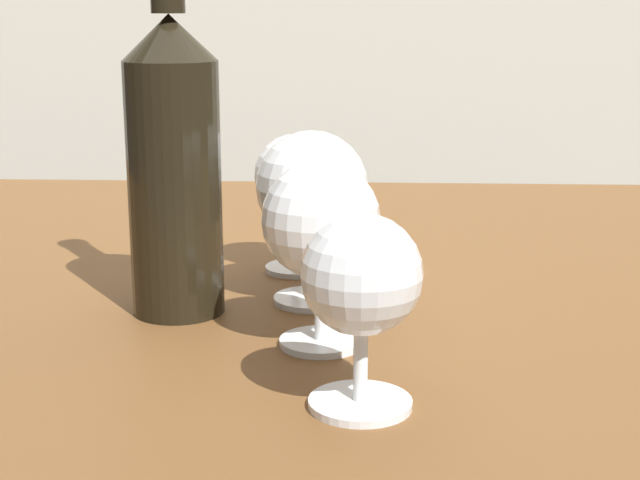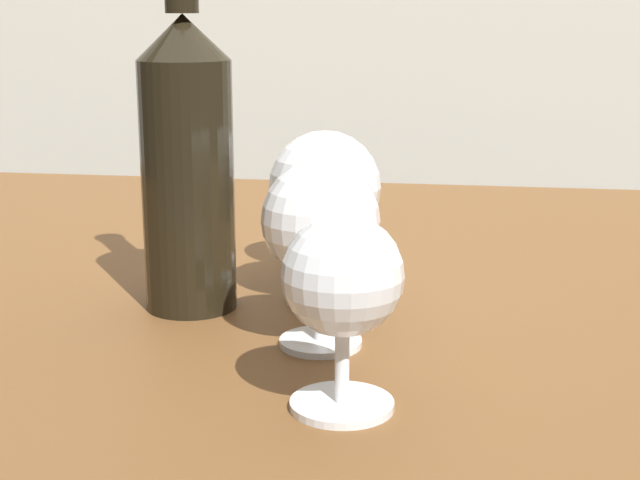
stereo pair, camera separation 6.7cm
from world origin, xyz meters
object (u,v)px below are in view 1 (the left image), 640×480
wine_glass_chardonnay (362,280)px  wine_bottle (174,159)px  wine_glass_port (320,224)px  wine_glass_cabernet (312,191)px  wine_glass_merlot (296,180)px

wine_glass_chardonnay → wine_bottle: wine_bottle is taller
wine_glass_chardonnay → wine_glass_port: 0.11m
wine_glass_chardonnay → wine_bottle: bearing=129.2°
wine_glass_port → wine_bottle: bearing=147.9°
wine_glass_port → wine_glass_cabernet: wine_glass_cabernet is taller
wine_glass_chardonnay → wine_glass_merlot: (-0.06, 0.30, 0.00)m
wine_glass_chardonnay → wine_bottle: 0.24m
wine_glass_merlot → wine_glass_cabernet: bearing=-77.9°
wine_glass_port → wine_glass_cabernet: bearing=96.5°
wine_glass_cabernet → wine_bottle: bearing=-165.0°
wine_bottle → wine_glass_merlot: bearing=55.0°
wine_glass_cabernet → wine_glass_port: bearing=-83.5°
wine_glass_cabernet → wine_bottle: size_ratio=0.45×
wine_glass_chardonnay → wine_glass_merlot: 0.31m
wine_glass_chardonnay → wine_bottle: (-0.15, 0.18, 0.04)m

